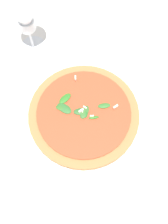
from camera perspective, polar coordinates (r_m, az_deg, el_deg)
name	(u,v)px	position (r m, az deg, el deg)	size (l,w,h in m)	color
ground_plane	(78,116)	(0.70, -1.36, -0.95)	(6.00, 6.00, 0.00)	silver
pizza_arugula_main	(84,114)	(0.68, -0.01, -0.41)	(0.31, 0.31, 0.05)	white
wine_glass	(26,20)	(0.74, -12.61, 19.01)	(0.08, 0.08, 0.16)	white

